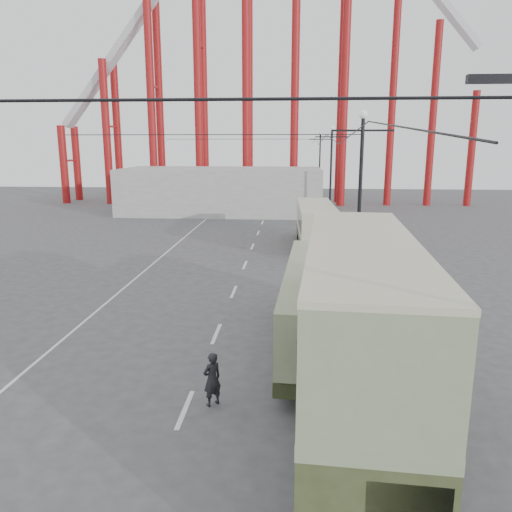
# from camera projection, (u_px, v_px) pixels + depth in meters

# --- Properties ---
(ground) EXTENTS (160.00, 160.00, 0.00)m
(ground) POSITION_uv_depth(u_px,v_px,m) (191.00, 508.00, 10.64)
(ground) COLOR #444446
(ground) RESTS_ON ground
(road_markings) EXTENTS (12.52, 120.00, 0.01)m
(road_markings) POSITION_uv_depth(u_px,v_px,m) (243.00, 274.00, 29.87)
(road_markings) COLOR silver
(road_markings) RESTS_ON ground
(lamp_post_mid) EXTENTS (3.20, 0.44, 9.32)m
(lamp_post_mid) POSITION_uv_depth(u_px,v_px,m) (360.00, 200.00, 26.72)
(lamp_post_mid) COLOR black
(lamp_post_mid) RESTS_ON ground
(lamp_post_far) EXTENTS (3.20, 0.44, 9.32)m
(lamp_post_far) POSITION_uv_depth(u_px,v_px,m) (331.00, 175.00, 48.12)
(lamp_post_far) COLOR black
(lamp_post_far) RESTS_ON ground
(lamp_post_distant) EXTENTS (3.20, 0.44, 9.32)m
(lamp_post_distant) POSITION_uv_depth(u_px,v_px,m) (320.00, 166.00, 69.53)
(lamp_post_distant) COLOR black
(lamp_post_distant) RESTS_ON ground
(roller_coaster) EXTENTS (52.95, 5.00, 55.48)m
(roller_coaster) POSITION_uv_depth(u_px,v_px,m) (260.00, 17.00, 61.17)
(roller_coaster) COLOR maroon
(roller_coaster) RESTS_ON ground
(fairground_shed) EXTENTS (22.00, 10.00, 5.00)m
(fairground_shed) POSITION_uv_depth(u_px,v_px,m) (222.00, 191.00, 56.27)
(fairground_shed) COLOR #969691
(fairground_shed) RESTS_ON ground
(double_decker_bus) EXTENTS (3.17, 10.15, 5.37)m
(double_decker_bus) POSITION_uv_depth(u_px,v_px,m) (359.00, 333.00, 12.34)
(double_decker_bus) COLOR #383E21
(double_decker_bus) RESTS_ON ground
(single_decker_green) EXTENTS (3.05, 10.94, 3.06)m
(single_decker_green) POSITION_uv_depth(u_px,v_px,m) (319.00, 302.00, 18.96)
(single_decker_green) COLOR gray
(single_decker_green) RESTS_ON ground
(single_decker_cream) EXTENTS (2.87, 10.34, 3.20)m
(single_decker_cream) POSITION_uv_depth(u_px,v_px,m) (316.00, 223.00, 37.57)
(single_decker_cream) COLOR beige
(single_decker_cream) RESTS_ON ground
(pedestrian) EXTENTS (0.71, 0.70, 1.65)m
(pedestrian) POSITION_uv_depth(u_px,v_px,m) (212.00, 379.00, 14.69)
(pedestrian) COLOR black
(pedestrian) RESTS_ON ground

